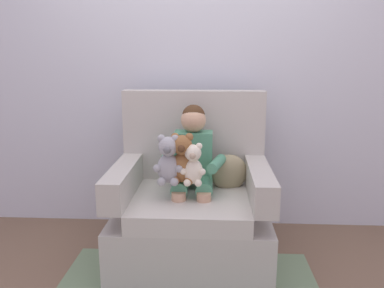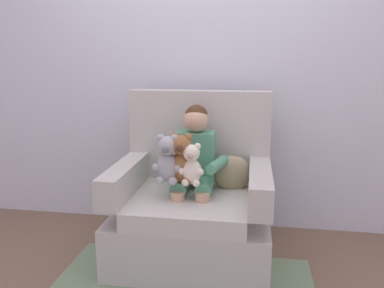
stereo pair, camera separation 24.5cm
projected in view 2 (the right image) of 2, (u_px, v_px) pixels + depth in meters
The scene contains 8 objects.
ground_plane at pixel (192, 258), 2.68m from camera, with size 8.00×8.00×0.00m, color brown.
back_wall at pixel (205, 66), 3.03m from camera, with size 6.00×0.10×2.60m, color silver.
armchair at pixel (193, 207), 2.65m from camera, with size 1.03×0.85×1.13m.
seated_child at pixel (195, 160), 2.59m from camera, with size 0.45×0.39×0.82m.
plush_cream at pixel (192, 165), 2.39m from camera, with size 0.16×0.13×0.27m.
plush_brown at pixel (181, 160), 2.42m from camera, with size 0.19×0.16×0.32m.
plush_grey at pixel (168, 160), 2.42m from camera, with size 0.19×0.15×0.32m.
throw_pillow at pixel (232, 174), 2.67m from camera, with size 0.26×0.12×0.26m, color #998C66.
Camera 2 is at (0.38, -2.41, 1.37)m, focal length 35.98 mm.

